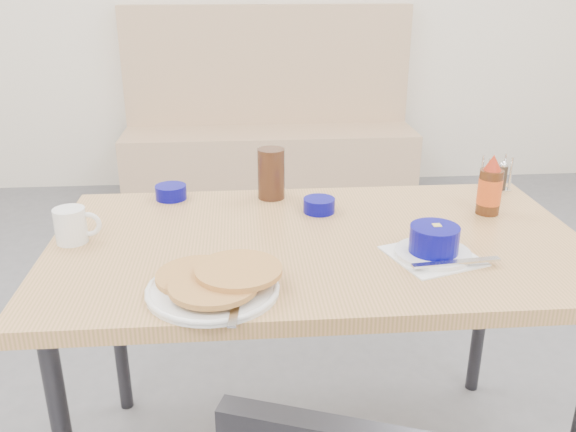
{
  "coord_description": "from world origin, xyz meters",
  "views": [
    {
      "loc": [
        -0.2,
        -1.21,
        1.41
      ],
      "look_at": [
        -0.08,
        0.27,
        0.82
      ],
      "focal_mm": 38.0,
      "sensor_mm": 36.0,
      "label": 1
    }
  ],
  "objects": [
    {
      "name": "amber_tumbler",
      "position": [
        -0.11,
        0.57,
        0.84
      ],
      "size": [
        0.11,
        0.11,
        0.16
      ],
      "primitive_type": "cylinder",
      "rotation": [
        0.0,
        0.0,
        -0.4
      ],
      "color": "#3D2113",
      "rests_on": "dining_table"
    },
    {
      "name": "condiment_caddy",
      "position": [
        0.62,
        0.59,
        0.8
      ],
      "size": [
        0.1,
        0.07,
        0.11
      ],
      "rotation": [
        0.0,
        0.0,
        0.13
      ],
      "color": "silver",
      "rests_on": "dining_table"
    },
    {
      "name": "sugar_wrapper",
      "position": [
        -0.24,
        0.14,
        0.76
      ],
      "size": [
        0.05,
        0.03,
        0.0
      ],
      "primitive_type": "cube",
      "rotation": [
        0.0,
        0.0,
        0.14
      ],
      "color": "#FE5461",
      "rests_on": "dining_table"
    },
    {
      "name": "syrup_bottle",
      "position": [
        0.51,
        0.39,
        0.84
      ],
      "size": [
        0.07,
        0.07,
        0.18
      ],
      "rotation": [
        0.0,
        0.0,
        0.02
      ],
      "color": "#47230F",
      "rests_on": "dining_table"
    },
    {
      "name": "booth_bench",
      "position": [
        0.0,
        2.78,
        0.35
      ],
      "size": [
        1.9,
        0.56,
        1.22
      ],
      "color": "tan",
      "rests_on": "ground"
    },
    {
      "name": "pancake_plate",
      "position": [
        -0.26,
        -0.02,
        0.78
      ],
      "size": [
        0.3,
        0.32,
        0.05
      ],
      "rotation": [
        0.0,
        0.0,
        -0.42
      ],
      "color": "white",
      "rests_on": "dining_table"
    },
    {
      "name": "dining_table",
      "position": [
        0.0,
        0.25,
        0.7
      ],
      "size": [
        1.4,
        0.8,
        0.76
      ],
      "color": "tan",
      "rests_on": "ground"
    },
    {
      "name": "creamer_bowl",
      "position": [
        -0.42,
        0.59,
        0.78
      ],
      "size": [
        0.1,
        0.1,
        0.04
      ],
      "rotation": [
        0.0,
        0.0,
        -0.29
      ],
      "color": "#06057A",
      "rests_on": "dining_table"
    },
    {
      "name": "grits_setting",
      "position": [
        0.27,
        0.12,
        0.8
      ],
      "size": [
        0.27,
        0.25,
        0.08
      ],
      "rotation": [
        0.0,
        0.0,
        0.32
      ],
      "color": "white",
      "rests_on": "dining_table"
    },
    {
      "name": "butter_bowl",
      "position": [
        0.03,
        0.44,
        0.78
      ],
      "size": [
        0.09,
        0.09,
        0.04
      ],
      "rotation": [
        0.0,
        0.0,
        0.08
      ],
      "color": "#06057A",
      "rests_on": "dining_table"
    },
    {
      "name": "coffee_mug",
      "position": [
        -0.64,
        0.28,
        0.81
      ],
      "size": [
        0.12,
        0.08,
        0.09
      ],
      "rotation": [
        0.0,
        0.0,
        0.05
      ],
      "color": "white",
      "rests_on": "dining_table"
    }
  ]
}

